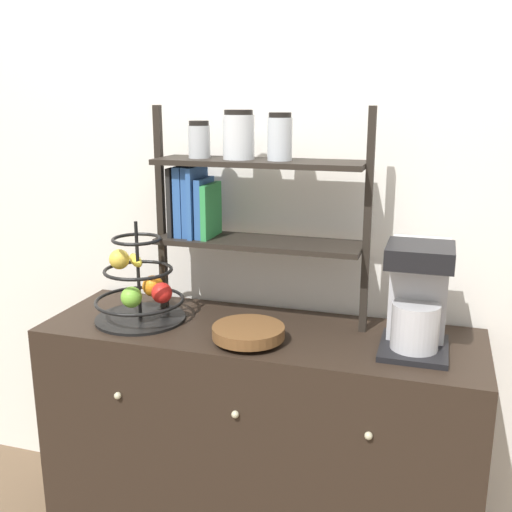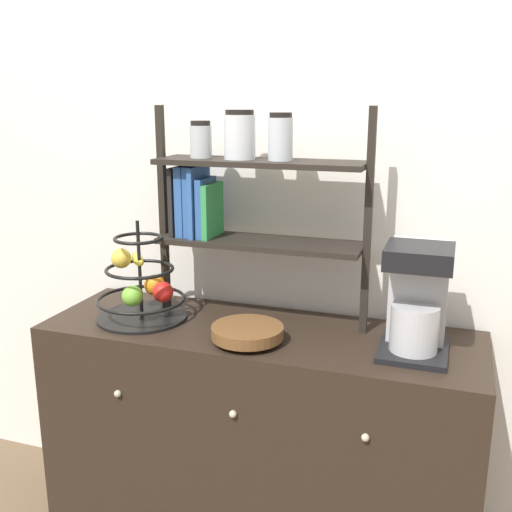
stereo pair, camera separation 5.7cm
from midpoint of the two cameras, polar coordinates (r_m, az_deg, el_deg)
wall_back at (r=2.17m, az=1.67°, el=6.92°), size 7.00×0.05×2.60m
sideboard at (r=2.22m, az=-0.56°, el=-17.22°), size 1.48×0.49×0.84m
coffee_maker at (r=1.89m, az=14.30°, el=-3.77°), size 0.20×0.24×0.34m
fruit_stand at (r=2.12m, az=-11.74°, el=-3.09°), size 0.32×0.32×0.35m
wooden_bowl at (r=1.92m, az=-1.51°, el=-7.33°), size 0.23×0.23×0.05m
shelf_hutch at (r=2.03m, az=-2.85°, el=6.51°), size 0.75×0.20×0.73m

